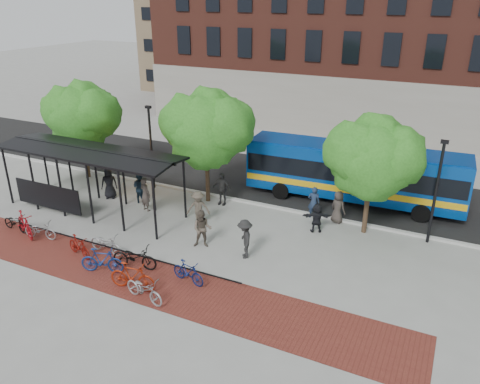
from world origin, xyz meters
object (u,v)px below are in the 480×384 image
at_px(bike_0, 15,223).
at_px(bike_7, 102,261).
at_px(bike_5, 79,246).
at_px(pedestrian_0, 109,183).
at_px(bus_shelter, 88,158).
at_px(lamp_post_right, 436,190).
at_px(tree_a, 82,113).
at_px(bike_1, 25,224).
at_px(bike_11, 188,272).
at_px(pedestrian_4, 222,189).
at_px(pedestrian_7, 314,202).
at_px(pedestrian_6, 338,207).
at_px(bus, 354,170).
at_px(bike_8, 135,257).
at_px(bike_10, 144,289).
at_px(tree_c, 375,156).
at_px(pedestrian_1, 145,194).
at_px(pedestrian_2, 140,187).
at_px(bike_6, 106,243).
at_px(pedestrian_5, 317,218).
at_px(lamp_post_left, 151,145).
at_px(pedestrian_8, 202,229).
at_px(bike_2, 40,230).
at_px(bike_9, 132,276).
at_px(pedestrian_9, 245,239).
at_px(tree_b, 208,126).
at_px(pedestrian_3, 198,208).

height_order(bike_0, bike_7, bike_7).
relative_size(bike_5, pedestrian_0, 0.89).
distance_m(bus_shelter, lamp_post_right, 17.61).
bearing_deg(bike_7, tree_a, 26.33).
height_order(lamp_post_right, bike_1, lamp_post_right).
bearing_deg(bike_7, bike_11, -94.39).
xyz_separation_m(pedestrian_4, pedestrian_7, (5.22, 0.57, -0.06)).
bearing_deg(pedestrian_6, bike_5, 66.29).
xyz_separation_m(tree_a, bus, (16.40, 3.53, -2.36)).
relative_size(bike_0, bike_7, 0.90).
bearing_deg(bike_8, lamp_post_right, -65.13).
xyz_separation_m(bike_10, pedestrian_6, (5.01, 9.97, 0.36)).
bearing_deg(bike_8, bike_10, -144.71).
xyz_separation_m(bus_shelter, tree_c, (14.22, 3.83, 1.06)).
xyz_separation_m(pedestrian_1, pedestrian_2, (-0.94, 0.77, -0.05)).
relative_size(bike_6, bike_7, 0.98).
bearing_deg(bike_6, bike_0, 96.39).
bearing_deg(bus, pedestrian_5, -101.15).
relative_size(lamp_post_left, pedestrian_8, 2.74).
relative_size(lamp_post_left, pedestrian_7, 2.89).
distance_m(bike_2, pedestrian_2, 5.97).
relative_size(bike_2, bike_8, 0.86).
xyz_separation_m(bus, pedestrian_1, (-9.94, -6.22, -0.91)).
distance_m(tree_a, bus, 16.95).
bearing_deg(bike_8, bike_7, 120.25).
distance_m(tree_a, bike_9, 14.38).
height_order(bus, pedestrian_1, bus).
relative_size(bus_shelter, pedestrian_0, 5.63).
bearing_deg(lamp_post_left, tree_c, -1.10).
bearing_deg(bus, pedestrian_9, -111.63).
height_order(pedestrian_5, pedestrian_9, pedestrian_9).
bearing_deg(pedestrian_5, lamp_post_left, -29.76).
height_order(bike_7, bike_8, bike_7).
distance_m(bike_5, pedestrian_0, 6.69).
distance_m(tree_c, lamp_post_right, 3.20).
bearing_deg(tree_b, pedestrian_4, -8.15).
bearing_deg(pedestrian_1, pedestrian_0, 6.33).
bearing_deg(pedestrian_9, pedestrian_5, 118.70).
relative_size(bike_5, pedestrian_3, 0.90).
distance_m(bike_2, pedestrian_8, 8.07).
relative_size(tree_b, pedestrian_1, 3.34).
bearing_deg(bike_0, bike_10, -97.17).
bearing_deg(pedestrian_2, bike_2, 73.16).
distance_m(bike_0, pedestrian_8, 9.74).
bearing_deg(tree_a, pedestrian_3, -16.43).
distance_m(pedestrian_5, pedestrian_6, 1.65).
distance_m(bus, pedestrian_6, 3.24).
bearing_deg(bike_7, tree_b, -21.37).
distance_m(lamp_post_left, bike_7, 9.86).
height_order(tree_a, bike_11, tree_a).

